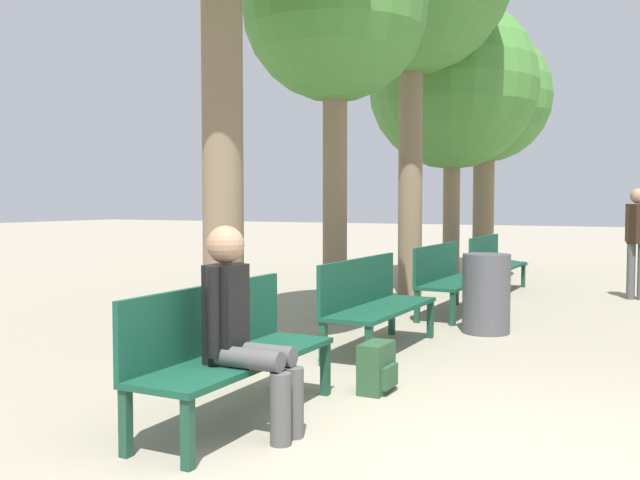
{
  "coord_description": "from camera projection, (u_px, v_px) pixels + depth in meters",
  "views": [
    {
      "loc": [
        0.92,
        -3.65,
        1.46
      ],
      "look_at": [
        -3.86,
        5.77,
        0.89
      ],
      "focal_mm": 40.0,
      "sensor_mm": 36.0,
      "label": 1
    }
  ],
  "objects": [
    {
      "name": "backpack",
      "position": [
        377.0,
        368.0,
        5.44
      ],
      "size": [
        0.22,
        0.35,
        0.38
      ],
      "color": "#284C2D",
      "rests_on": "ground_plane"
    },
    {
      "name": "tree_row_1",
      "position": [
        335.0,
        13.0,
        8.43
      ],
      "size": [
        2.2,
        2.2,
        4.85
      ],
      "color": "#7A664C",
      "rests_on": "ground_plane"
    },
    {
      "name": "tree_row_3",
      "position": [
        453.0,
        85.0,
        12.78
      ],
      "size": [
        3.04,
        3.04,
        5.08
      ],
      "color": "#7A664C",
      "rests_on": "ground_plane"
    },
    {
      "name": "bench_row_3",
      "position": [
        493.0,
        260.0,
        11.47
      ],
      "size": [
        0.53,
        1.77,
        0.9
      ],
      "color": "#144733",
      "rests_on": "ground_plane"
    },
    {
      "name": "trash_bin",
      "position": [
        486.0,
        293.0,
        7.88
      ],
      "size": [
        0.52,
        0.52,
        0.88
      ],
      "color": "#4C4C51",
      "rests_on": "ground_plane"
    },
    {
      "name": "ground_plane",
      "position": [
        478.0,
        479.0,
        3.75
      ],
      "size": [
        80.0,
        80.0,
        0.0
      ],
      "primitive_type": "plane",
      "color": "gray"
    },
    {
      "name": "tree_row_4",
      "position": [
        485.0,
        99.0,
        14.87
      ],
      "size": [
        2.76,
        2.76,
        5.03
      ],
      "color": "#7A664C",
      "rests_on": "ground_plane"
    },
    {
      "name": "bench_row_1",
      "position": [
        372.0,
        298.0,
        6.98
      ],
      "size": [
        0.53,
        1.77,
        0.9
      ],
      "color": "#144733",
      "rests_on": "ground_plane"
    },
    {
      "name": "bench_row_2",
      "position": [
        447.0,
        275.0,
        9.23
      ],
      "size": [
        0.53,
        1.77,
        0.9
      ],
      "color": "#144733",
      "rests_on": "ground_plane"
    },
    {
      "name": "bench_row_0",
      "position": [
        226.0,
        344.0,
        4.74
      ],
      "size": [
        0.53,
        1.77,
        0.9
      ],
      "color": "#144733",
      "rests_on": "ground_plane"
    },
    {
      "name": "pedestrian_near",
      "position": [
        637.0,
        236.0,
        10.53
      ],
      "size": [
        0.33,
        0.29,
        1.65
      ],
      "color": "#4C4C4C",
      "rests_on": "ground_plane"
    },
    {
      "name": "person_seated",
      "position": [
        242.0,
        325.0,
        4.45
      ],
      "size": [
        0.63,
        0.36,
        1.31
      ],
      "color": "#4C4C4C",
      "rests_on": "ground_plane"
    }
  ]
}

